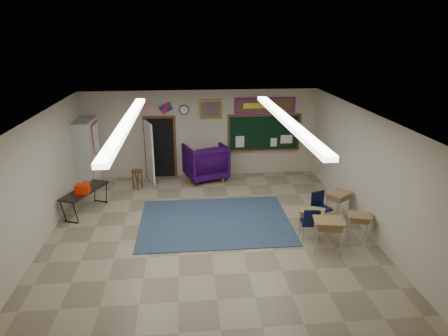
{
  "coord_description": "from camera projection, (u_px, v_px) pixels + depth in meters",
  "views": [
    {
      "loc": [
        -0.48,
        -8.85,
        4.91
      ],
      "look_at": [
        0.51,
        1.5,
        1.28
      ],
      "focal_mm": 32.0,
      "sensor_mm": 36.0,
      "label": 1
    }
  ],
  "objects": [
    {
      "name": "wall_clock",
      "position": [
        184.0,
        110.0,
        13.35
      ],
      "size": [
        0.32,
        0.05,
        0.32
      ],
      "color": "black",
      "rests_on": "back_wall"
    },
    {
      "name": "doorway",
      "position": [
        157.0,
        149.0,
        13.59
      ],
      "size": [
        1.1,
        0.89,
        2.16
      ],
      "color": "black",
      "rests_on": "back_wall"
    },
    {
      "name": "left_wall",
      "position": [
        34.0,
        187.0,
        9.13
      ],
      "size": [
        0.04,
        9.0,
        3.0
      ],
      "primitive_type": "cube",
      "color": "#AAA18A",
      "rests_on": "floor"
    },
    {
      "name": "wooden_stool",
      "position": [
        137.0,
        179.0,
        12.86
      ],
      "size": [
        0.35,
        0.35,
        0.63
      ],
      "color": "#4A2A16",
      "rests_on": "floor"
    },
    {
      "name": "student_desk_front_left",
      "position": [
        311.0,
        221.0,
        9.9
      ],
      "size": [
        0.73,
        0.66,
        0.71
      ],
      "rotation": [
        0.0,
        0.0,
        -0.48
      ],
      "color": "olive",
      "rests_on": "floor"
    },
    {
      "name": "fluorescent_strips",
      "position": [
        208.0,
        121.0,
        9.01
      ],
      "size": [
        3.86,
        6.0,
        0.1
      ],
      "primitive_type": null,
      "color": "white",
      "rests_on": "ceiling"
    },
    {
      "name": "student_desk_back_left",
      "position": [
        328.0,
        234.0,
        9.15
      ],
      "size": [
        0.77,
        0.63,
        0.82
      ],
      "rotation": [
        0.0,
        0.0,
        -0.18
      ],
      "color": "olive",
      "rests_on": "floor"
    },
    {
      "name": "folding_table",
      "position": [
        86.0,
        200.0,
        11.21
      ],
      "size": [
        1.12,
        1.69,
        0.92
      ],
      "rotation": [
        0.0,
        0.0,
        -0.4
      ],
      "color": "black",
      "rests_on": "floor"
    },
    {
      "name": "wingback_armchair",
      "position": [
        205.0,
        161.0,
        13.69
      ],
      "size": [
        1.66,
        1.68,
        1.23
      ],
      "primitive_type": "imported",
      "rotation": [
        0.0,
        0.0,
        3.45
      ],
      "color": "#210537",
      "rests_on": "floor"
    },
    {
      "name": "chalkboard",
      "position": [
        264.0,
        134.0,
        13.89
      ],
      "size": [
        2.55,
        0.14,
        1.3
      ],
      "color": "#552F18",
      "rests_on": "back_wall"
    },
    {
      "name": "ceiling",
      "position": [
        208.0,
        119.0,
        8.99
      ],
      "size": [
        8.0,
        9.0,
        0.04
      ],
      "primitive_type": "cube",
      "color": "beige",
      "rests_on": "back_wall"
    },
    {
      "name": "area_rug",
      "position": [
        215.0,
        221.0,
        10.75
      ],
      "size": [
        4.0,
        3.0,
        0.02
      ],
      "primitive_type": "cube",
      "color": "#2D4155",
      "rests_on": "floor"
    },
    {
      "name": "student_desk_front_right",
      "position": [
        338.0,
        204.0,
        10.83
      ],
      "size": [
        0.78,
        0.75,
        0.75
      ],
      "rotation": [
        0.0,
        0.0,
        0.63
      ],
      "color": "olive",
      "rests_on": "floor"
    },
    {
      "name": "storage_cabinet",
      "position": [
        87.0,
        154.0,
        12.9
      ],
      "size": [
        0.59,
        1.25,
        2.2
      ],
      "color": "#A9A9A4",
      "rests_on": "floor"
    },
    {
      "name": "floor",
      "position": [
        209.0,
        236.0,
        9.98
      ],
      "size": [
        9.0,
        9.0,
        0.0
      ],
      "primitive_type": "plane",
      "color": "gray",
      "rests_on": "ground"
    },
    {
      "name": "student_chair_desk_b",
      "position": [
        321.0,
        209.0,
        10.46
      ],
      "size": [
        0.56,
        0.56,
        0.88
      ],
      "primitive_type": null,
      "rotation": [
        0.0,
        0.0,
        0.35
      ],
      "color": "black",
      "rests_on": "floor"
    },
    {
      "name": "wall_flags",
      "position": [
        158.0,
        107.0,
        13.21
      ],
      "size": [
        1.16,
        0.06,
        0.7
      ],
      "primitive_type": null,
      "color": "red",
      "rests_on": "back_wall"
    },
    {
      "name": "bulletin_board",
      "position": [
        265.0,
        105.0,
        13.57
      ],
      "size": [
        2.1,
        0.05,
        0.55
      ],
      "color": "red",
      "rests_on": "back_wall"
    },
    {
      "name": "front_wall",
      "position": [
        229.0,
        302.0,
        5.26
      ],
      "size": [
        8.0,
        0.04,
        3.0
      ],
      "primitive_type": "cube",
      "color": "#AAA18A",
      "rests_on": "floor"
    },
    {
      "name": "student_chair_desk_a",
      "position": [
        310.0,
        223.0,
        9.7
      ],
      "size": [
        0.49,
        0.49,
        0.88
      ],
      "primitive_type": null,
      "rotation": [
        0.0,
        0.0,
        3.01
      ],
      "color": "black",
      "rests_on": "floor"
    },
    {
      "name": "framed_art_print",
      "position": [
        211.0,
        109.0,
        13.43
      ],
      "size": [
        0.75,
        0.05,
        0.65
      ],
      "color": "olive",
      "rests_on": "back_wall"
    },
    {
      "name": "student_chair_reading",
      "position": [
        194.0,
        168.0,
        13.52
      ],
      "size": [
        0.59,
        0.59,
        0.91
      ],
      "primitive_type": null,
      "rotation": [
        0.0,
        0.0,
        3.53
      ],
      "color": "black",
      "rests_on": "floor"
    },
    {
      "name": "student_desk_back_right",
      "position": [
        358.0,
        226.0,
        9.72
      ],
      "size": [
        0.65,
        0.56,
        0.67
      ],
      "rotation": [
        0.0,
        0.0,
        -0.28
      ],
      "color": "olive",
      "rests_on": "floor"
    },
    {
      "name": "right_wall",
      "position": [
        370.0,
        175.0,
        9.84
      ],
      "size": [
        0.04,
        9.0,
        3.0
      ],
      "primitive_type": "cube",
      "color": "#AAA18A",
      "rests_on": "floor"
    },
    {
      "name": "back_wall",
      "position": [
        201.0,
        134.0,
        13.71
      ],
      "size": [
        8.0,
        0.04,
        3.0
      ],
      "primitive_type": "cube",
      "color": "#AAA18A",
      "rests_on": "floor"
    }
  ]
}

